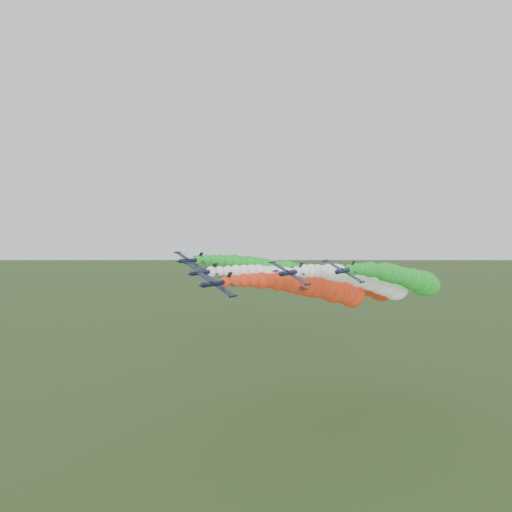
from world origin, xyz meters
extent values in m
plane|color=#3C5927|center=(0.00, 0.00, 0.00)|extent=(3000.00, 3000.00, 0.00)
cylinder|color=#111B34|center=(-1.17, -19.07, 41.38)|extent=(1.31, 7.95, 1.31)
cone|color=#111B34|center=(-1.17, -23.75, 41.38)|extent=(1.19, 1.59, 1.19)
cone|color=black|center=(-1.17, -14.74, 41.38)|extent=(1.19, 0.79, 1.19)
ellipsoid|color=black|center=(-1.00, -20.83, 41.69)|extent=(0.89, 1.66, 0.81)
cube|color=#111B34|center=(-1.23, -19.24, 41.26)|extent=(7.55, 1.68, 4.04)
cylinder|color=#111B34|center=(-4.98, -19.24, 43.24)|extent=(0.52, 2.30, 0.52)
cylinder|color=#111B34|center=(2.52, -19.24, 39.29)|extent=(0.52, 2.30, 0.52)
cube|color=#111B34|center=(-0.70, -15.71, 42.28)|extent=(1.06, 1.32, 1.85)
cube|color=#111B34|center=(-1.11, -15.71, 41.50)|extent=(3.01, 0.97, 1.64)
sphere|color=red|center=(-1.17, -15.98, 41.38)|extent=(2.13, 2.13, 2.13)
sphere|color=red|center=(-1.15, -12.72, 41.30)|extent=(2.41, 2.41, 2.41)
sphere|color=red|center=(-1.10, -9.47, 41.13)|extent=(2.73, 2.73, 2.73)
sphere|color=red|center=(-1.00, -6.22, 40.89)|extent=(2.94, 2.94, 2.94)
sphere|color=red|center=(-0.87, -2.96, 40.61)|extent=(3.50, 3.50, 3.50)
sphere|color=red|center=(-0.71, 0.29, 40.28)|extent=(3.21, 3.21, 3.21)
sphere|color=red|center=(-0.50, 3.54, 39.90)|extent=(4.12, 4.12, 4.12)
sphere|color=red|center=(-0.26, 6.80, 39.49)|extent=(4.03, 4.03, 4.03)
sphere|color=red|center=(0.02, 10.05, 39.04)|extent=(4.70, 4.70, 4.70)
sphere|color=red|center=(0.33, 13.30, 38.56)|extent=(5.20, 5.20, 5.20)
sphere|color=red|center=(0.68, 16.56, 38.04)|extent=(5.65, 5.65, 5.65)
sphere|color=red|center=(1.07, 19.81, 37.49)|extent=(5.77, 5.77, 5.77)
sphere|color=red|center=(1.50, 23.06, 36.91)|extent=(5.15, 5.15, 5.15)
sphere|color=red|center=(1.96, 26.32, 36.29)|extent=(5.64, 5.64, 5.64)
sphere|color=red|center=(2.46, 29.57, 35.65)|extent=(6.61, 6.61, 6.61)
sphere|color=red|center=(3.00, 32.82, 34.99)|extent=(6.14, 6.14, 6.14)
sphere|color=red|center=(3.57, 36.08, 34.29)|extent=(6.33, 6.33, 6.33)
sphere|color=red|center=(4.18, 39.33, 33.57)|extent=(7.23, 7.23, 7.23)
cylinder|color=#111B34|center=(-12.47, -7.39, 42.14)|extent=(1.31, 7.95, 1.31)
cone|color=#111B34|center=(-12.47, -12.07, 42.14)|extent=(1.19, 1.59, 1.19)
cone|color=black|center=(-12.47, -3.06, 42.14)|extent=(1.19, 0.79, 1.19)
ellipsoid|color=black|center=(-12.31, -9.15, 42.45)|extent=(0.89, 1.66, 0.81)
cube|color=#111B34|center=(-12.53, -7.56, 42.02)|extent=(7.55, 1.68, 4.04)
cylinder|color=#111B34|center=(-16.28, -7.56, 43.99)|extent=(0.52, 2.30, 0.52)
cylinder|color=#111B34|center=(-8.78, -7.56, 40.05)|extent=(0.52, 2.30, 0.52)
cube|color=#111B34|center=(-12.00, -4.03, 43.04)|extent=(1.06, 1.32, 1.85)
cube|color=#111B34|center=(-12.41, -4.03, 42.25)|extent=(3.01, 0.97, 1.64)
sphere|color=white|center=(-12.47, -4.29, 42.14)|extent=(2.34, 2.34, 2.34)
sphere|color=white|center=(-12.45, -1.04, 42.05)|extent=(2.16, 2.16, 2.16)
sphere|color=white|center=(-12.40, 2.21, 41.88)|extent=(2.40, 2.40, 2.40)
sphere|color=white|center=(-12.31, 5.46, 41.65)|extent=(2.84, 2.84, 2.84)
sphere|color=white|center=(-12.18, 8.72, 41.37)|extent=(3.14, 3.14, 3.14)
sphere|color=white|center=(-12.01, 11.97, 41.03)|extent=(3.58, 3.58, 3.58)
sphere|color=white|center=(-11.81, 15.22, 40.66)|extent=(4.04, 4.04, 4.04)
sphere|color=white|center=(-11.56, 18.48, 40.25)|extent=(3.75, 3.75, 3.75)
sphere|color=white|center=(-11.29, 21.73, 39.80)|extent=(4.49, 4.49, 4.49)
sphere|color=white|center=(-10.97, 24.98, 39.31)|extent=(4.33, 4.33, 4.33)
sphere|color=white|center=(-10.62, 28.24, 38.79)|extent=(5.17, 5.17, 5.17)
sphere|color=white|center=(-10.23, 31.49, 38.24)|extent=(5.43, 5.43, 5.43)
sphere|color=white|center=(-9.80, 34.74, 37.66)|extent=(6.20, 6.20, 6.20)
sphere|color=white|center=(-9.34, 38.00, 37.05)|extent=(6.56, 6.56, 6.56)
sphere|color=white|center=(-8.84, 41.25, 36.41)|extent=(5.49, 5.49, 5.49)
sphere|color=white|center=(-8.30, 44.50, 35.74)|extent=(6.18, 6.18, 6.18)
sphere|color=white|center=(-7.73, 47.76, 35.05)|extent=(7.31, 7.31, 7.31)
sphere|color=white|center=(-7.12, 51.01, 34.32)|extent=(6.41, 6.41, 6.41)
cylinder|color=#111B34|center=(7.81, -7.06, 42.85)|extent=(1.31, 7.95, 1.31)
cone|color=#111B34|center=(7.81, -11.74, 42.85)|extent=(1.19, 1.59, 1.19)
cone|color=black|center=(7.81, -2.74, 42.85)|extent=(1.19, 0.79, 1.19)
ellipsoid|color=black|center=(7.98, -8.83, 43.16)|extent=(0.89, 1.66, 0.81)
cube|color=#111B34|center=(7.75, -7.24, 42.73)|extent=(7.55, 1.68, 4.04)
cylinder|color=#111B34|center=(4.00, -7.24, 44.71)|extent=(0.52, 2.30, 0.52)
cylinder|color=#111B34|center=(11.50, -7.24, 40.76)|extent=(0.52, 2.30, 0.52)
cube|color=#111B34|center=(8.29, -3.71, 43.75)|extent=(1.06, 1.32, 1.85)
cube|color=#111B34|center=(7.88, -3.71, 42.97)|extent=(3.01, 0.97, 1.64)
sphere|color=white|center=(7.81, -3.97, 42.85)|extent=(2.09, 2.09, 2.09)
sphere|color=white|center=(7.83, -0.72, 42.77)|extent=(2.64, 2.64, 2.64)
sphere|color=white|center=(7.89, 2.53, 42.60)|extent=(2.79, 2.79, 2.79)
sphere|color=white|center=(7.98, 5.79, 42.36)|extent=(2.81, 2.81, 2.81)
sphere|color=white|center=(8.11, 9.04, 42.08)|extent=(2.79, 2.79, 2.79)
sphere|color=white|center=(8.28, 12.29, 41.75)|extent=(3.80, 3.80, 3.80)
sphere|color=white|center=(8.48, 15.55, 41.37)|extent=(4.13, 4.13, 4.13)
sphere|color=white|center=(8.72, 18.80, 40.96)|extent=(4.22, 4.22, 4.22)
sphere|color=white|center=(9.00, 22.05, 40.51)|extent=(3.88, 3.88, 3.88)
sphere|color=white|center=(9.31, 25.31, 40.03)|extent=(4.32, 4.32, 4.32)
sphere|color=white|center=(9.67, 28.56, 39.51)|extent=(5.21, 5.21, 5.21)
sphere|color=white|center=(10.05, 31.81, 38.96)|extent=(4.84, 4.84, 4.84)
sphere|color=white|center=(10.48, 35.07, 38.38)|extent=(5.83, 5.83, 5.83)
sphere|color=white|center=(10.94, 38.32, 37.76)|extent=(5.39, 5.39, 5.39)
sphere|color=white|center=(11.44, 41.57, 37.12)|extent=(6.46, 6.46, 6.46)
sphere|color=white|center=(11.98, 44.83, 36.46)|extent=(6.78, 6.78, 6.78)
sphere|color=white|center=(12.56, 48.08, 35.76)|extent=(6.22, 6.22, 6.22)
sphere|color=white|center=(13.17, 51.33, 35.04)|extent=(7.65, 7.65, 7.65)
cylinder|color=#111B34|center=(-23.63, 3.01, 43.95)|extent=(1.31, 7.95, 1.31)
cone|color=#111B34|center=(-23.63, -1.67, 43.95)|extent=(1.19, 1.59, 1.19)
cone|color=black|center=(-23.63, 7.33, 43.95)|extent=(1.19, 0.79, 1.19)
ellipsoid|color=black|center=(-23.47, 1.24, 44.26)|extent=(0.89, 1.66, 0.81)
cube|color=#111B34|center=(-23.70, 2.83, 43.83)|extent=(7.55, 1.68, 4.04)
cylinder|color=#111B34|center=(-27.45, 2.83, 45.80)|extent=(0.52, 2.30, 0.52)
cylinder|color=#111B34|center=(-19.95, 2.83, 41.86)|extent=(0.52, 2.30, 0.52)
cube|color=#111B34|center=(-23.16, 6.36, 44.85)|extent=(1.06, 1.32, 1.85)
cube|color=#111B34|center=(-23.57, 6.36, 44.07)|extent=(3.01, 0.97, 1.64)
sphere|color=green|center=(-23.63, 6.10, 43.95)|extent=(2.24, 2.24, 2.24)
sphere|color=green|center=(-23.62, 9.35, 43.86)|extent=(2.62, 2.62, 2.62)
sphere|color=green|center=(-23.56, 12.60, 43.69)|extent=(2.69, 2.69, 2.69)
sphere|color=green|center=(-23.47, 15.86, 43.46)|extent=(3.03, 3.03, 3.03)
sphere|color=green|center=(-23.34, 19.11, 43.18)|extent=(3.19, 3.19, 3.19)
sphere|color=green|center=(-23.17, 22.36, 42.85)|extent=(3.78, 3.78, 3.78)
sphere|color=green|center=(-22.97, 25.62, 42.47)|extent=(3.57, 3.57, 3.57)
sphere|color=green|center=(-22.73, 28.87, 42.06)|extent=(4.11, 4.11, 4.11)
sphere|color=green|center=(-22.45, 32.12, 41.61)|extent=(4.26, 4.26, 4.26)
sphere|color=green|center=(-22.13, 35.38, 41.12)|extent=(4.41, 4.41, 4.41)
sphere|color=green|center=(-21.78, 38.63, 40.61)|extent=(4.57, 4.57, 4.57)
sphere|color=green|center=(-21.39, 41.88, 40.05)|extent=(4.84, 4.84, 4.84)
sphere|color=green|center=(-20.97, 45.14, 39.47)|extent=(5.01, 5.01, 5.01)
sphere|color=green|center=(-20.50, 48.39, 38.86)|extent=(6.48, 6.48, 6.48)
sphere|color=green|center=(-20.00, 51.64, 38.22)|extent=(6.21, 6.21, 6.21)
sphere|color=green|center=(-19.47, 54.90, 37.55)|extent=(6.21, 6.21, 6.21)
sphere|color=green|center=(-18.89, 58.15, 36.86)|extent=(5.94, 5.94, 5.94)
sphere|color=green|center=(-18.28, 61.40, 36.14)|extent=(6.39, 6.39, 6.39)
cylinder|color=#111B34|center=(15.87, 0.52, 43.05)|extent=(1.31, 7.95, 1.31)
cone|color=#111B34|center=(15.87, -4.16, 43.05)|extent=(1.19, 1.59, 1.19)
cone|color=black|center=(15.87, 4.84, 43.05)|extent=(1.19, 0.79, 1.19)
ellipsoid|color=black|center=(16.04, -1.25, 43.37)|extent=(0.89, 1.66, 0.81)
cube|color=#111B34|center=(15.81, 0.34, 42.94)|extent=(7.55, 1.68, 4.04)
cylinder|color=#111B34|center=(12.06, 0.34, 44.91)|extent=(0.52, 2.30, 0.52)
cylinder|color=#111B34|center=(19.56, 0.34, 40.96)|extent=(0.52, 2.30, 0.52)
cube|color=#111B34|center=(16.35, 3.87, 43.95)|extent=(1.06, 1.32, 1.85)
cube|color=#111B34|center=(15.93, 3.87, 43.17)|extent=(3.01, 0.97, 1.64)
sphere|color=green|center=(15.87, 3.61, 43.05)|extent=(2.22, 2.22, 2.22)
sphere|color=green|center=(15.89, 6.86, 42.97)|extent=(2.56, 2.56, 2.56)
sphere|color=green|center=(15.95, 10.11, 42.80)|extent=(2.53, 2.53, 2.53)
sphere|color=green|center=(16.04, 13.37, 42.57)|extent=(2.91, 2.91, 2.91)
sphere|color=green|center=(16.17, 16.62, 42.28)|extent=(3.60, 3.60, 3.60)
sphere|color=green|center=(16.34, 19.87, 41.95)|extent=(3.25, 3.25, 3.25)
sphere|color=green|center=(16.54, 23.13, 41.58)|extent=(3.46, 3.46, 3.46)
sphere|color=green|center=(16.78, 26.38, 41.16)|extent=(4.61, 4.61, 4.61)
sphere|color=green|center=(17.06, 29.63, 40.71)|extent=(4.78, 4.78, 4.78)
sphere|color=green|center=(17.37, 32.89, 40.23)|extent=(4.96, 4.96, 4.96)
sphere|color=green|center=(17.72, 36.14, 39.71)|extent=(4.63, 4.63, 4.63)
sphere|color=green|center=(18.11, 39.39, 39.16)|extent=(4.95, 4.95, 4.95)
sphere|color=green|center=(18.54, 42.65, 38.58)|extent=(5.24, 5.24, 5.24)
sphere|color=green|center=(19.00, 45.90, 37.97)|extent=(6.07, 6.07, 6.07)
sphere|color=green|center=(19.50, 49.15, 37.33)|extent=(6.01, 6.01, 6.01)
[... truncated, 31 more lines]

